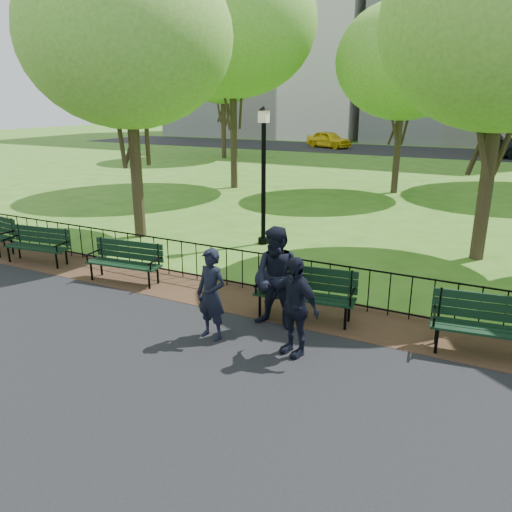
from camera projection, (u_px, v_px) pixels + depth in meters
The scene contains 20 objects.
ground at pixel (258, 339), 8.73m from camera, with size 120.00×120.00×0.00m, color #3B6C1C.
asphalt_path at pixel (126, 456), 5.85m from camera, with size 60.00×9.20×0.01m, color black.
dirt_strip at pixel (292, 308), 10.00m from camera, with size 60.00×1.60×0.01m, color #382117.
far_street at pixel (464, 154), 38.41m from camera, with size 70.00×9.00×0.01m, color black.
iron_fence at pixel (302, 277), 10.28m from camera, with size 24.06×0.06×1.00m.
apartment_west at pixel (278, 14), 55.14m from camera, with size 22.00×15.00×26.00m, color silver.
park_bench_main at pixel (288, 284), 9.41m from camera, with size 1.94×0.81×1.07m.
park_bench_left_a at pixel (126, 257), 11.34m from camera, with size 1.82×0.74×1.01m.
park_bench_left_b at pixel (39, 241), 12.64m from camera, with size 1.80×0.75×0.99m.
park_bench_right_a at pixel (493, 320), 8.03m from camera, with size 1.95×0.82×1.07m.
lamppost at pixel (264, 171), 13.87m from camera, with size 0.35×0.35×3.85m.
tree_near_w at pixel (127, 36), 13.58m from camera, with size 5.83×5.83×8.13m.
tree_near_e at pixel (509, 22), 11.43m from camera, with size 5.90×5.90×8.22m.
tree_mid_w at pixel (232, 23), 21.55m from camera, with size 7.39×7.39×10.30m.
tree_far_c at pixel (405, 60), 20.73m from camera, with size 5.74×5.74×7.99m.
tree_far_w at pixel (222, 60), 33.63m from camera, with size 6.78×6.78×9.45m.
person_left at pixel (211, 294), 8.53m from camera, with size 0.59×0.39×1.61m, color black.
person_mid at pixel (278, 279), 8.89m from camera, with size 0.91×0.48×1.88m, color black.
person_right at pixel (294, 306), 7.98m from camera, with size 0.98×0.40×1.67m, color black.
taxi at pixel (329, 139), 42.84m from camera, with size 1.65×4.11×1.40m, color yellow.
Camera 1 is at (3.59, -7.03, 4.01)m, focal length 35.00 mm.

